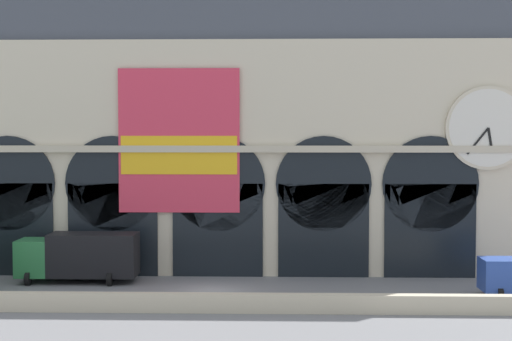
% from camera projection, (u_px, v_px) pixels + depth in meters
% --- Properties ---
extents(ground_plane, '(200.00, 200.00, 0.00)m').
position_uv_depth(ground_plane, '(211.00, 292.00, 44.85)').
color(ground_plane, slate).
extents(quay_parapet_wall, '(90.00, 0.70, 0.99)m').
position_uv_depth(quay_parapet_wall, '(203.00, 303.00, 39.84)').
color(quay_parapet_wall, beige).
rests_on(quay_parapet_wall, ground).
extents(station_building, '(42.94, 6.15, 18.81)m').
position_uv_depth(station_building, '(221.00, 137.00, 52.23)').
color(station_building, beige).
rests_on(station_building, ground).
extents(box_truck_midwest, '(7.50, 2.91, 3.12)m').
position_uv_depth(box_truck_midwest, '(80.00, 256.00, 47.71)').
color(box_truck_midwest, '#2D7A42').
rests_on(box_truck_midwest, ground).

